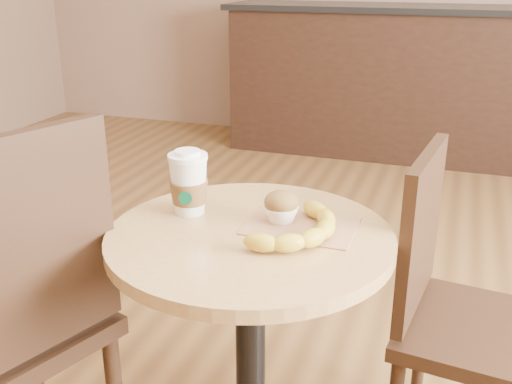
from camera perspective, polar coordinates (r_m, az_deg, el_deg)
cafe_table at (r=1.43m, az=-0.53°, el=-12.83°), size 0.63×0.63×0.75m
chair_left at (r=1.47m, az=-22.91°, el=-11.47°), size 0.57×0.57×1.01m
chair_right at (r=1.61m, az=18.74°, el=-10.63°), size 0.43×0.43×0.89m
service_counter at (r=4.42m, az=12.58°, el=10.28°), size 2.30×0.65×1.04m
kraft_bag at (r=1.34m, az=4.35°, el=-3.21°), size 0.24×0.18×0.00m
coffee_cup at (r=1.40m, az=-6.42°, el=0.65°), size 0.09×0.09×0.15m
muffin at (r=1.35m, az=2.42°, el=-1.40°), size 0.08×0.08×0.07m
banana at (r=1.29m, az=4.22°, el=-3.30°), size 0.27×0.33×0.04m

